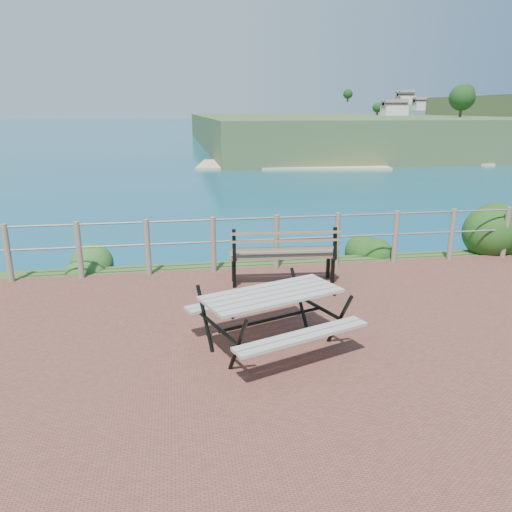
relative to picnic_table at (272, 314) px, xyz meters
The scene contains 8 objects.
ground 0.86m from the picnic_table, 20.56° to the right, with size 10.00×7.00×0.12m, color brown.
ocean 199.74m from the picnic_table, 89.80° to the left, with size 1200.00×1200.00×0.00m, color #156480.
safety_railing 3.17m from the picnic_table, 77.49° to the left, with size 9.40×0.10×1.00m.
picnic_table is the anchor object (origin of this frame).
park_bench 2.39m from the picnic_table, 74.66° to the left, with size 1.80×0.57×1.00m.
shrub_right_edge 6.53m from the picnic_table, 31.60° to the left, with size 1.21×1.21×1.72m, color #1D3F13.
shrub_lip_west 4.61m from the picnic_table, 125.00° to the left, with size 0.83×0.83×0.60m, color #2A5A21.
shrub_lip_east 4.85m from the picnic_table, 55.54° to the left, with size 0.86×0.86×0.64m, color #1D3F13.
Camera 1 is at (-1.78, -5.25, 2.85)m, focal length 35.00 mm.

